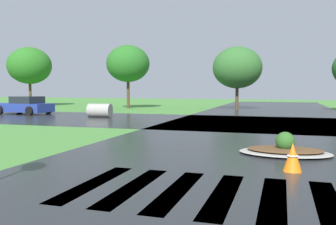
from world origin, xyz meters
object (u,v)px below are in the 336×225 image
Objects in this scene: median_island at (285,150)px; traffic_cone at (293,157)px; drainage_pipe_stack at (100,110)px; car_dark_suv at (25,106)px.

median_island is 3.90× the size of traffic_cone.
drainage_pipe_stack is (-11.83, 10.68, 0.31)m from median_island.
car_dark_suv is 2.86× the size of drainage_pipe_stack.
drainage_pipe_stack reaches higher than traffic_cone.
traffic_cone is (0.16, -2.24, 0.19)m from median_island.
drainage_pipe_stack is at bearing 137.93° from median_island.
car_dark_suv is 6.89m from drainage_pipe_stack.
car_dark_suv reaches higher than drainage_pipe_stack.
car_dark_suv is at bearing 143.57° from traffic_cone.
car_dark_suv is at bearing 171.99° from drainage_pipe_stack.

